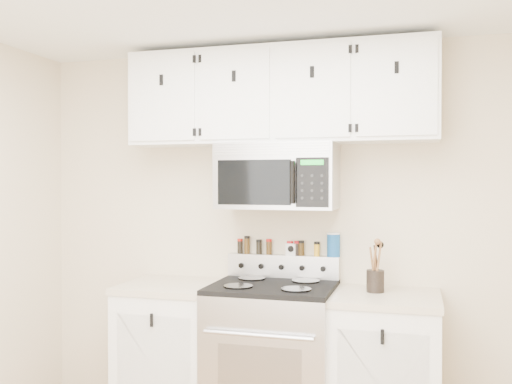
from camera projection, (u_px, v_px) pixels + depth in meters
back_wall at (284, 232)px, 3.87m from camera, size 3.50×0.01×2.50m
range at (273, 358)px, 3.58m from camera, size 0.76×0.65×1.10m
base_cabinet_left at (173, 352)px, 3.79m from camera, size 0.64×0.62×0.92m
base_cabinet_right at (385, 370)px, 3.41m from camera, size 0.64×0.62×0.92m
microwave at (278, 176)px, 3.68m from camera, size 0.76×0.44×0.42m
upper_cabinets at (279, 96)px, 3.70m from camera, size 2.00×0.35×0.62m
utensil_crock at (375, 279)px, 3.47m from camera, size 0.11×0.11×0.31m
kitchen_timer at (292, 249)px, 3.82m from camera, size 0.08×0.07×0.08m
salt_canister at (333, 245)px, 3.75m from camera, size 0.09×0.09×0.16m
spice_jar_0 at (240, 246)px, 3.92m from camera, size 0.04×0.04×0.10m
spice_jar_1 at (247, 245)px, 3.91m from camera, size 0.04×0.04×0.12m
spice_jar_2 at (259, 247)px, 3.89m from camera, size 0.04×0.04×0.10m
spice_jar_3 at (269, 247)px, 3.87m from camera, size 0.04×0.04×0.10m
spice_jar_4 at (290, 248)px, 3.83m from camera, size 0.04×0.04×0.09m
spice_jar_5 at (297, 248)px, 3.81m from camera, size 0.04×0.04×0.10m
spice_jar_6 at (301, 248)px, 3.81m from camera, size 0.04×0.04×0.10m
spice_jar_7 at (317, 249)px, 3.78m from camera, size 0.04×0.04×0.10m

